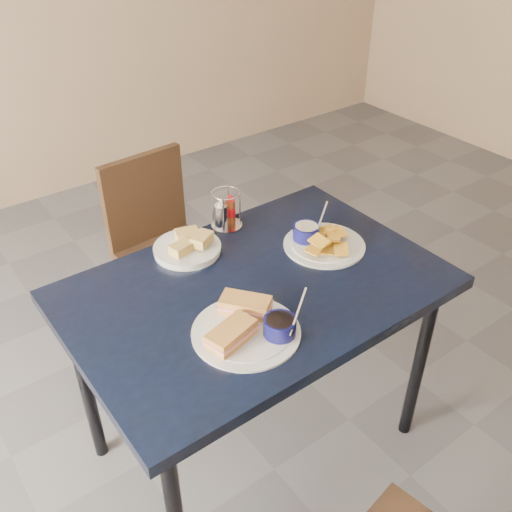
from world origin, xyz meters
TOP-DOWN VIEW (x-y plane):
  - ground at (0.00, 0.00)m, footprint 6.00×6.00m
  - dining_table at (0.02, 0.14)m, footprint 1.14×0.76m
  - chair_far at (0.12, 0.97)m, footprint 0.41×0.39m
  - sandwich_plate at (-0.12, -0.02)m, footprint 0.31×0.30m
  - plantain_plate at (0.32, 0.19)m, footprint 0.27×0.27m
  - bread_basket at (-0.05, 0.41)m, footprint 0.22×0.22m
  - condiment_caddy at (0.14, 0.48)m, footprint 0.11×0.11m

SIDE VIEW (x-z plane):
  - ground at x=0.00m, z-range 0.00..0.00m
  - chair_far at x=0.12m, z-range 0.06..0.87m
  - dining_table at x=0.02m, z-range 0.30..1.05m
  - plantain_plate at x=0.32m, z-range 0.71..0.83m
  - bread_basket at x=-0.05m, z-range 0.74..0.80m
  - sandwich_plate at x=-0.12m, z-range 0.71..0.83m
  - condiment_caddy at x=0.14m, z-range 0.74..0.87m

